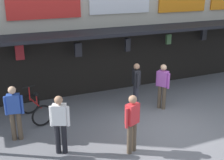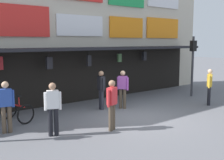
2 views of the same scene
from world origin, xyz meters
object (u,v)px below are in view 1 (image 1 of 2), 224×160
object	(u,v)px
pedestrian_in_red	(14,110)
pedestrian_in_green	(132,121)
bicycle_parked	(36,109)
pedestrian_in_yellow	(163,84)
pedestrian_in_black	(60,122)
pedestrian_in_white	(136,83)

from	to	relation	value
pedestrian_in_red	pedestrian_in_green	bearing A→B (deg)	-33.96
bicycle_parked	pedestrian_in_green	bearing A→B (deg)	-55.07
bicycle_parked	pedestrian_in_yellow	distance (m)	4.48
pedestrian_in_yellow	bicycle_parked	bearing A→B (deg)	168.14
pedestrian_in_black	pedestrian_in_white	size ratio (longest dim) A/B	1.00
pedestrian_in_yellow	pedestrian_in_black	xyz separation A→B (m)	(-4.04, -1.37, 0.00)
pedestrian_in_green	pedestrian_in_red	xyz separation A→B (m)	(-2.81, 1.89, 0.00)
pedestrian_in_green	pedestrian_in_black	xyz separation A→B (m)	(-1.77, 0.70, 0.00)
pedestrian_in_yellow	pedestrian_in_black	bearing A→B (deg)	-161.21
pedestrian_in_red	pedestrian_in_black	distance (m)	1.58
bicycle_parked	pedestrian_in_white	world-z (taller)	pedestrian_in_white
pedestrian_in_black	pedestrian_in_white	world-z (taller)	same
pedestrian_in_green	pedestrian_in_red	size ratio (longest dim) A/B	1.00
pedestrian_in_yellow	pedestrian_in_green	bearing A→B (deg)	-137.45
pedestrian_in_green	pedestrian_in_black	world-z (taller)	same
pedestrian_in_red	pedestrian_in_black	bearing A→B (deg)	-48.87
bicycle_parked	pedestrian_in_white	bearing A→B (deg)	-7.13
bicycle_parked	pedestrian_in_black	xyz separation A→B (m)	(0.32, -2.29, 0.55)
pedestrian_in_red	bicycle_parked	bearing A→B (deg)	56.74
pedestrian_in_yellow	pedestrian_in_red	bearing A→B (deg)	-177.91
pedestrian_in_yellow	pedestrian_in_white	distance (m)	0.94
pedestrian_in_green	pedestrian_in_white	bearing A→B (deg)	60.39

